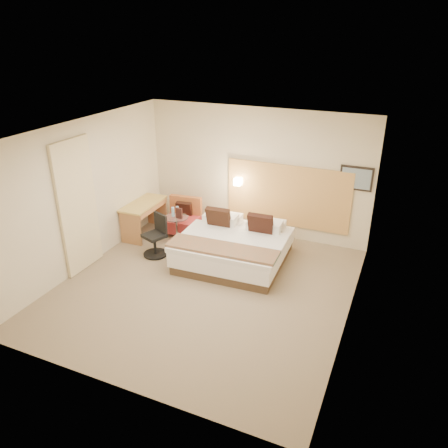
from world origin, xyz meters
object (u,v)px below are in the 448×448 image
at_px(desk, 145,210).
at_px(desk_chair, 156,239).
at_px(bed, 234,246).
at_px(lounge_chair, 183,219).
at_px(side_table, 177,228).

distance_m(desk, desk_chair, 1.04).
height_order(bed, lounge_chair, bed).
distance_m(lounge_chair, desk_chair, 1.13).
bearing_deg(bed, lounge_chair, 153.83).
bearing_deg(side_table, desk, 176.17).
relative_size(lounge_chair, desk, 0.68).
relative_size(bed, lounge_chair, 2.57).
relative_size(bed, side_table, 3.64).
distance_m(lounge_chair, desk, 0.84).
height_order(bed, side_table, bed).
bearing_deg(lounge_chair, desk, -149.32).
distance_m(bed, desk, 2.25).
height_order(lounge_chair, desk_chair, desk_chair).
relative_size(desk, desk_chair, 1.40).
bearing_deg(side_table, desk_chair, -96.87).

